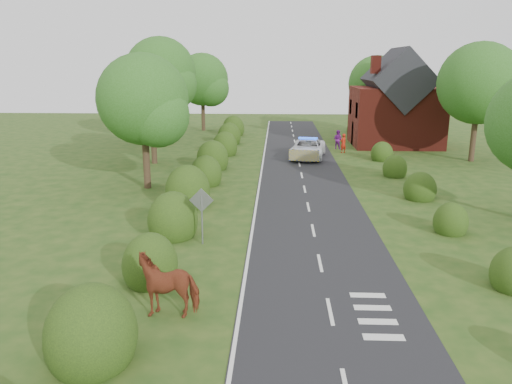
{
  "coord_description": "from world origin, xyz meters",
  "views": [
    {
      "loc": [
        -1.75,
        -18.59,
        7.74
      ],
      "look_at": [
        -2.82,
        6.21,
        1.3
      ],
      "focal_mm": 35.0,
      "sensor_mm": 36.0,
      "label": 1
    }
  ],
  "objects_px": {
    "cow": "(169,287)",
    "police_van": "(308,149)",
    "pedestrian_purple": "(338,139)",
    "pedestrian_red": "(343,143)",
    "road_sign": "(202,208)"
  },
  "relations": [
    {
      "from": "road_sign",
      "to": "police_van",
      "type": "height_order",
      "value": "road_sign"
    },
    {
      "from": "cow",
      "to": "pedestrian_red",
      "type": "xyz_separation_m",
      "value": [
        9.21,
        29.53,
        0.03
      ]
    },
    {
      "from": "pedestrian_red",
      "to": "pedestrian_purple",
      "type": "xyz_separation_m",
      "value": [
        -0.25,
        2.1,
        0.02
      ]
    },
    {
      "from": "road_sign",
      "to": "pedestrian_purple",
      "type": "bearing_deg",
      "value": 70.93
    },
    {
      "from": "road_sign",
      "to": "pedestrian_red",
      "type": "bearing_deg",
      "value": 68.81
    },
    {
      "from": "cow",
      "to": "pedestrian_purple",
      "type": "xyz_separation_m",
      "value": [
        8.96,
        31.63,
        0.05
      ]
    },
    {
      "from": "cow",
      "to": "police_van",
      "type": "distance_m",
      "value": 27.61
    },
    {
      "from": "road_sign",
      "to": "cow",
      "type": "distance_m",
      "value": 6.19
    },
    {
      "from": "police_van",
      "to": "pedestrian_purple",
      "type": "xyz_separation_m",
      "value": [
        3.02,
        4.67,
        0.09
      ]
    },
    {
      "from": "cow",
      "to": "pedestrian_purple",
      "type": "bearing_deg",
      "value": 159.56
    },
    {
      "from": "pedestrian_purple",
      "to": "road_sign",
      "type": "bearing_deg",
      "value": 103.93
    },
    {
      "from": "road_sign",
      "to": "police_van",
      "type": "bearing_deg",
      "value": 74.46
    },
    {
      "from": "road_sign",
      "to": "cow",
      "type": "bearing_deg",
      "value": -91.36
    },
    {
      "from": "police_van",
      "to": "pedestrian_red",
      "type": "height_order",
      "value": "police_van"
    },
    {
      "from": "pedestrian_red",
      "to": "police_van",
      "type": "bearing_deg",
      "value": 2.92
    }
  ]
}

